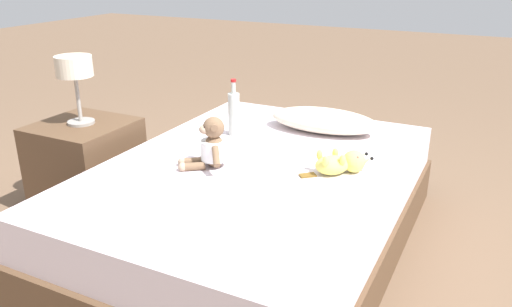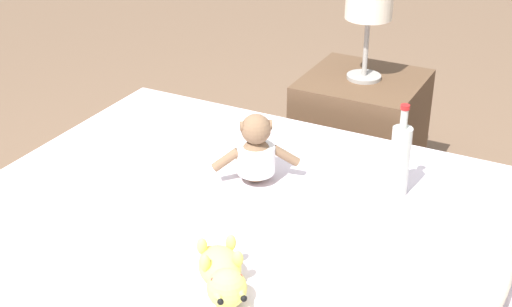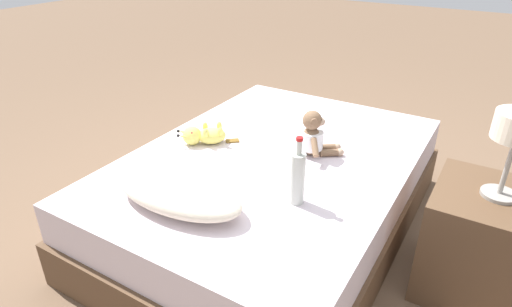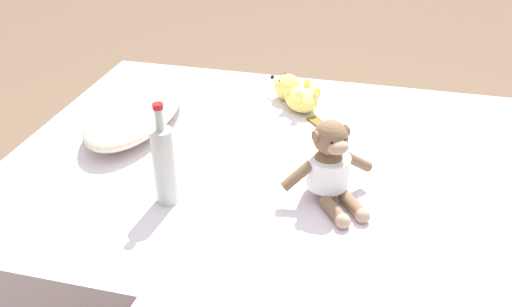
{
  "view_description": "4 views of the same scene",
  "coord_description": "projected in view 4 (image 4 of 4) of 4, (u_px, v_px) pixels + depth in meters",
  "views": [
    {
      "loc": [
        0.98,
        -1.94,
        1.32
      ],
      "look_at": [
        0.0,
        0.0,
        0.48
      ],
      "focal_mm": 35.84,
      "sensor_mm": 36.0,
      "label": 1
    },
    {
      "loc": [
        1.66,
        0.83,
        1.59
      ],
      "look_at": [
        -0.15,
        -0.11,
        0.53
      ],
      "focal_mm": 51.2,
      "sensor_mm": 36.0,
      "label": 2
    },
    {
      "loc": [
        -0.93,
        1.7,
        1.45
      ],
      "look_at": [
        0.02,
        0.13,
        0.49
      ],
      "focal_mm": 30.4,
      "sensor_mm": 36.0,
      "label": 3
    },
    {
      "loc": [
        -1.37,
        -0.2,
        1.31
      ],
      "look_at": [
        -0.08,
        0.11,
        0.48
      ],
      "focal_mm": 36.7,
      "sensor_mm": 36.0,
      "label": 4
    }
  ],
  "objects": [
    {
      "name": "bed",
      "position": [
        293.0,
        215.0,
        1.76
      ],
      "size": [
        1.32,
        1.86,
        0.43
      ],
      "color": "brown",
      "rests_on": "ground_plane"
    },
    {
      "name": "pillow",
      "position": [
        137.0,
        107.0,
        1.82
      ],
      "size": [
        0.6,
        0.3,
        0.12
      ],
      "color": "beige",
      "rests_on": "bed"
    },
    {
      "name": "ground_plane",
      "position": [
        291.0,
        261.0,
        1.87
      ],
      "size": [
        16.0,
        16.0,
        0.0
      ],
      "primitive_type": "plane",
      "color": "brown"
    },
    {
      "name": "glass_bottle",
      "position": [
        164.0,
        164.0,
        1.4
      ],
      "size": [
        0.06,
        0.06,
        0.3
      ],
      "color": "#B7BCB2",
      "rests_on": "bed"
    },
    {
      "name": "plush_yellow_creature",
      "position": [
        295.0,
        94.0,
        1.95
      ],
      "size": [
        0.29,
        0.25,
        0.1
      ],
      "color": "#EAE066",
      "rests_on": "bed"
    },
    {
      "name": "plush_monkey",
      "position": [
        330.0,
        167.0,
        1.43
      ],
      "size": [
        0.25,
        0.25,
        0.24
      ],
      "color": "brown",
      "rests_on": "bed"
    }
  ]
}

